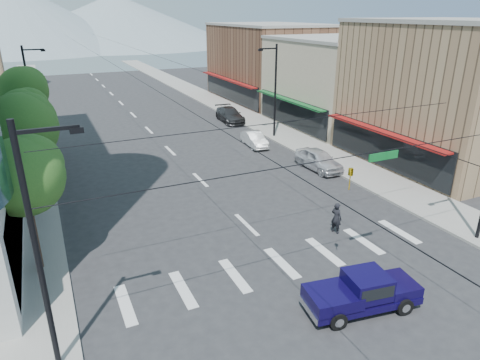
{
  "coord_description": "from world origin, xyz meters",
  "views": [
    {
      "loc": [
        -9.91,
        -14.37,
        11.8
      ],
      "look_at": [
        -0.5,
        5.84,
        3.0
      ],
      "focal_mm": 32.0,
      "sensor_mm": 36.0,
      "label": 1
    }
  ],
  "objects_px": {
    "pedestrian": "(336,218)",
    "parked_car_near": "(319,160)",
    "parked_car_mid": "(254,139)",
    "parked_car_far": "(230,115)",
    "pickup_truck": "(362,291)"
  },
  "relations": [
    {
      "from": "pickup_truck",
      "to": "parked_car_near",
      "type": "bearing_deg",
      "value": 69.4
    },
    {
      "from": "pickup_truck",
      "to": "parked_car_near",
      "type": "relative_size",
      "value": 1.09
    },
    {
      "from": "parked_car_far",
      "to": "pickup_truck",
      "type": "bearing_deg",
      "value": -99.76
    },
    {
      "from": "parked_car_mid",
      "to": "parked_car_far",
      "type": "relative_size",
      "value": 0.75
    },
    {
      "from": "parked_car_near",
      "to": "parked_car_mid",
      "type": "bearing_deg",
      "value": 101.11
    },
    {
      "from": "pickup_truck",
      "to": "parked_car_far",
      "type": "relative_size",
      "value": 0.94
    },
    {
      "from": "parked_car_near",
      "to": "parked_car_mid",
      "type": "xyz_separation_m",
      "value": [
        -1.8,
        7.83,
        -0.13
      ]
    },
    {
      "from": "parked_car_near",
      "to": "pedestrian",
      "type": "bearing_deg",
      "value": -121.2
    },
    {
      "from": "parked_car_far",
      "to": "parked_car_mid",
      "type": "bearing_deg",
      "value": -95.88
    },
    {
      "from": "parked_car_mid",
      "to": "parked_car_far",
      "type": "bearing_deg",
      "value": 85.33
    },
    {
      "from": "parked_car_near",
      "to": "parked_car_mid",
      "type": "height_order",
      "value": "parked_car_near"
    },
    {
      "from": "pickup_truck",
      "to": "parked_car_mid",
      "type": "xyz_separation_m",
      "value": [
        6.57,
        23.06,
        -0.2
      ]
    },
    {
      "from": "pickup_truck",
      "to": "pedestrian",
      "type": "xyz_separation_m",
      "value": [
        3.18,
        5.99,
        0.05
      ]
    },
    {
      "from": "parked_car_mid",
      "to": "parked_car_far",
      "type": "xyz_separation_m",
      "value": [
        1.8,
        9.78,
        0.12
      ]
    },
    {
      "from": "pedestrian",
      "to": "parked_car_near",
      "type": "xyz_separation_m",
      "value": [
        5.2,
        9.24,
        -0.11
      ]
    }
  ]
}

